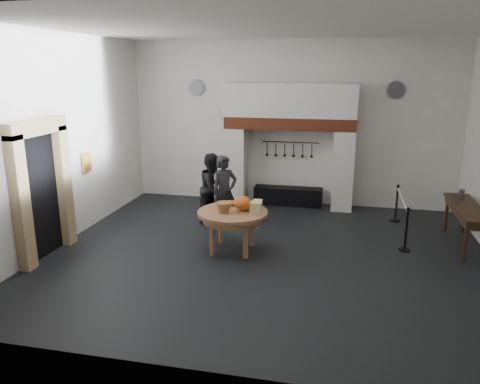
% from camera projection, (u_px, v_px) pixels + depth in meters
% --- Properties ---
extents(floor, '(9.00, 8.00, 0.02)m').
position_uv_depth(floor, '(267.00, 254.00, 9.74)').
color(floor, black).
rests_on(floor, ground).
extents(ceiling, '(9.00, 8.00, 0.02)m').
position_uv_depth(ceiling, '(270.00, 26.00, 8.57)').
color(ceiling, silver).
rests_on(ceiling, wall_back).
extents(wall_back, '(9.00, 0.02, 4.50)m').
position_uv_depth(wall_back, '(291.00, 124.00, 12.92)').
color(wall_back, white).
rests_on(wall_back, floor).
extents(wall_front, '(9.00, 0.02, 4.50)m').
position_uv_depth(wall_front, '(214.00, 204.00, 5.38)').
color(wall_front, white).
rests_on(wall_front, floor).
extents(wall_left, '(0.02, 8.00, 4.50)m').
position_uv_depth(wall_left, '(62.00, 140.00, 10.09)').
color(wall_left, white).
rests_on(wall_left, floor).
extents(chimney_pier_left, '(0.55, 0.70, 2.15)m').
position_uv_depth(chimney_pier_left, '(237.00, 166.00, 13.21)').
color(chimney_pier_left, silver).
rests_on(chimney_pier_left, floor).
extents(chimney_pier_right, '(0.55, 0.70, 2.15)m').
position_uv_depth(chimney_pier_right, '(343.00, 170.00, 12.59)').
color(chimney_pier_right, silver).
rests_on(chimney_pier_right, floor).
extents(hearth_brick_band, '(3.50, 0.72, 0.32)m').
position_uv_depth(hearth_brick_band, '(290.00, 123.00, 12.58)').
color(hearth_brick_band, '#9E442B').
rests_on(hearth_brick_band, chimney_pier_left).
extents(chimney_hood, '(3.50, 0.70, 0.90)m').
position_uv_depth(chimney_hood, '(290.00, 100.00, 12.42)').
color(chimney_hood, silver).
rests_on(chimney_hood, hearth_brick_band).
extents(iron_range, '(1.90, 0.45, 0.50)m').
position_uv_depth(iron_range, '(288.00, 196.00, 13.18)').
color(iron_range, black).
rests_on(iron_range, floor).
extents(utensil_rail, '(1.60, 0.02, 0.02)m').
position_uv_depth(utensil_rail, '(290.00, 142.00, 12.98)').
color(utensil_rail, black).
rests_on(utensil_rail, wall_back).
extents(door_recess, '(0.04, 1.10, 2.50)m').
position_uv_depth(door_recess, '(40.00, 197.00, 9.40)').
color(door_recess, black).
rests_on(door_recess, floor).
extents(door_jamb_near, '(0.22, 0.30, 2.60)m').
position_uv_depth(door_jamb_near, '(21.00, 204.00, 8.70)').
color(door_jamb_near, tan).
rests_on(door_jamb_near, floor).
extents(door_jamb_far, '(0.22, 0.30, 2.60)m').
position_uv_depth(door_jamb_far, '(64.00, 186.00, 10.02)').
color(door_jamb_far, tan).
rests_on(door_jamb_far, floor).
extents(door_lintel, '(0.22, 1.70, 0.30)m').
position_uv_depth(door_lintel, '(36.00, 127.00, 9.01)').
color(door_lintel, tan).
rests_on(door_lintel, door_jamb_near).
extents(wall_plaque, '(0.05, 0.34, 0.44)m').
position_uv_depth(wall_plaque, '(87.00, 162.00, 11.00)').
color(wall_plaque, gold).
rests_on(wall_plaque, wall_left).
extents(work_table, '(1.50, 1.50, 0.07)m').
position_uv_depth(work_table, '(233.00, 213.00, 9.73)').
color(work_table, '#AB7650').
rests_on(work_table, floor).
extents(pumpkin, '(0.36, 0.36, 0.31)m').
position_uv_depth(pumpkin, '(243.00, 203.00, 9.73)').
color(pumpkin, '#CC601C').
rests_on(pumpkin, work_table).
extents(cheese_block_big, '(0.22, 0.22, 0.24)m').
position_uv_depth(cheese_block_big, '(256.00, 208.00, 9.54)').
color(cheese_block_big, '#D7C381').
rests_on(cheese_block_big, work_table).
extents(cheese_block_small, '(0.18, 0.18, 0.20)m').
position_uv_depth(cheese_block_small, '(258.00, 205.00, 9.83)').
color(cheese_block_small, '#DDD684').
rests_on(cheese_block_small, work_table).
extents(wicker_basket, '(0.33, 0.33, 0.22)m').
position_uv_depth(wicker_basket, '(224.00, 208.00, 9.58)').
color(wicker_basket, '#A46E3C').
rests_on(wicker_basket, work_table).
extents(bread_loaf, '(0.31, 0.18, 0.13)m').
position_uv_depth(bread_loaf, '(232.00, 203.00, 10.05)').
color(bread_loaf, olive).
rests_on(bread_loaf, work_table).
extents(visitor_near, '(0.76, 0.75, 1.77)m').
position_uv_depth(visitor_near, '(225.00, 192.00, 11.13)').
color(visitor_near, black).
rests_on(visitor_near, floor).
extents(visitor_far, '(0.89, 1.01, 1.74)m').
position_uv_depth(visitor_far, '(213.00, 188.00, 11.59)').
color(visitor_far, black).
rests_on(visitor_far, floor).
extents(side_table, '(0.55, 2.20, 0.06)m').
position_uv_depth(side_table, '(467.00, 208.00, 9.98)').
color(side_table, '#322212').
rests_on(side_table, floor).
extents(pewter_jug, '(0.12, 0.12, 0.22)m').
position_uv_depth(pewter_jug, '(462.00, 194.00, 10.51)').
color(pewter_jug, '#4D4C51').
rests_on(pewter_jug, side_table).
extents(pewter_plate_back_left, '(0.44, 0.03, 0.44)m').
position_uv_depth(pewter_plate_back_left, '(197.00, 88.00, 13.20)').
color(pewter_plate_back_left, '#4C4C51').
rests_on(pewter_plate_back_left, wall_back).
extents(pewter_plate_back_right, '(0.44, 0.03, 0.44)m').
position_uv_depth(pewter_plate_back_right, '(396.00, 90.00, 12.08)').
color(pewter_plate_back_right, '#4C4C51').
rests_on(pewter_plate_back_right, wall_back).
extents(barrier_post_near, '(0.05, 0.05, 0.90)m').
position_uv_depth(barrier_post_near, '(406.00, 231.00, 9.81)').
color(barrier_post_near, black).
rests_on(barrier_post_near, floor).
extents(barrier_post_far, '(0.05, 0.05, 0.90)m').
position_uv_depth(barrier_post_far, '(397.00, 204.00, 11.70)').
color(barrier_post_far, black).
rests_on(barrier_post_far, floor).
extents(barrier_rope, '(0.04, 2.00, 0.04)m').
position_uv_depth(barrier_rope, '(403.00, 200.00, 10.65)').
color(barrier_rope, silver).
rests_on(barrier_rope, barrier_post_near).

